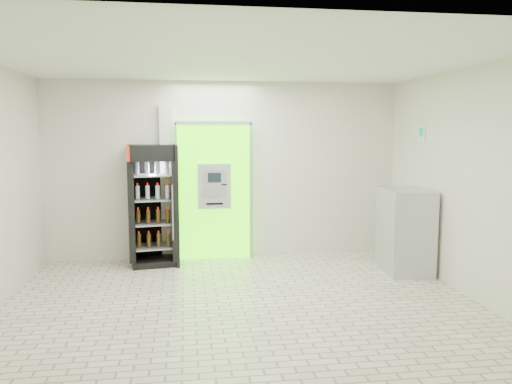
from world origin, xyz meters
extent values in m
plane|color=beige|center=(0.00, 0.00, 0.00)|extent=(6.00, 6.00, 0.00)
plane|color=silver|center=(0.00, 2.50, 1.50)|extent=(6.00, 0.00, 6.00)
plane|color=silver|center=(0.00, -2.50, 1.50)|extent=(6.00, 0.00, 6.00)
plane|color=silver|center=(3.00, 0.00, 1.50)|extent=(0.00, 5.00, 5.00)
plane|color=white|center=(0.00, 0.00, 3.00)|extent=(6.00, 6.00, 0.00)
cube|color=#3FF100|center=(-0.20, 2.43, 1.15)|extent=(1.20, 0.12, 2.30)
cube|color=gray|center=(-0.20, 2.36, 2.30)|extent=(1.28, 0.04, 0.06)
cube|color=gray|center=(-0.83, 2.36, 1.15)|extent=(0.04, 0.04, 2.30)
cube|color=gray|center=(0.43, 2.36, 1.15)|extent=(0.04, 0.04, 2.30)
cube|color=black|center=(-0.10, 2.38, 0.50)|extent=(0.62, 0.01, 0.67)
cube|color=black|center=(-0.54, 2.38, 1.98)|extent=(0.22, 0.01, 0.18)
cube|color=#AEB0B6|center=(-0.20, 2.32, 1.25)|extent=(0.55, 0.12, 0.75)
cube|color=black|center=(-0.20, 2.25, 1.40)|extent=(0.22, 0.01, 0.16)
cube|color=gray|center=(-0.20, 2.25, 1.12)|extent=(0.16, 0.01, 0.12)
cube|color=black|center=(-0.04, 2.25, 1.28)|extent=(0.09, 0.01, 0.02)
cube|color=black|center=(-0.20, 2.25, 0.96)|extent=(0.28, 0.01, 0.03)
cube|color=silver|center=(-0.98, 2.45, 1.30)|extent=(0.22, 0.10, 2.60)
cube|color=#193FB2|center=(-0.98, 2.40, 1.65)|extent=(0.09, 0.01, 0.06)
cube|color=red|center=(-0.98, 2.40, 1.52)|extent=(0.09, 0.01, 0.06)
cube|color=yellow|center=(-0.98, 2.40, 1.39)|extent=(0.09, 0.01, 0.06)
cube|color=orange|center=(-0.98, 2.40, 1.26)|extent=(0.09, 0.01, 0.06)
cube|color=red|center=(-0.98, 2.40, 1.13)|extent=(0.09, 0.01, 0.06)
cube|color=black|center=(-1.20, 2.16, 0.97)|extent=(0.83, 0.77, 1.95)
cube|color=black|center=(-1.20, 2.47, 0.97)|extent=(0.73, 0.16, 1.95)
cube|color=red|center=(-1.20, 1.83, 1.82)|extent=(0.71, 0.12, 0.23)
cube|color=white|center=(-1.20, 1.83, 1.82)|extent=(0.40, 0.07, 0.07)
cube|color=black|center=(-1.20, 2.16, 0.05)|extent=(0.83, 0.77, 0.10)
cylinder|color=gray|center=(-0.88, 1.81, 0.90)|extent=(0.03, 0.03, 0.88)
cube|color=gray|center=(-1.20, 2.16, 0.29)|extent=(0.69, 0.65, 0.02)
cube|color=gray|center=(-1.20, 2.16, 0.68)|extent=(0.69, 0.65, 0.02)
cube|color=gray|center=(-1.20, 2.16, 1.07)|extent=(0.69, 0.65, 0.02)
cube|color=gray|center=(-1.20, 2.16, 1.46)|extent=(0.69, 0.65, 0.02)
cube|color=#AEB0B6|center=(2.67, 1.18, 0.64)|extent=(0.73, 1.02, 1.29)
cube|color=gray|center=(2.35, 1.18, 0.71)|extent=(0.10, 0.94, 0.01)
cube|color=white|center=(2.99, 1.40, 2.12)|extent=(0.02, 0.22, 0.26)
cube|color=#0D954A|center=(2.98, 1.40, 2.15)|extent=(0.00, 0.14, 0.14)
camera|label=1|loc=(-0.67, -5.99, 2.15)|focal=35.00mm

